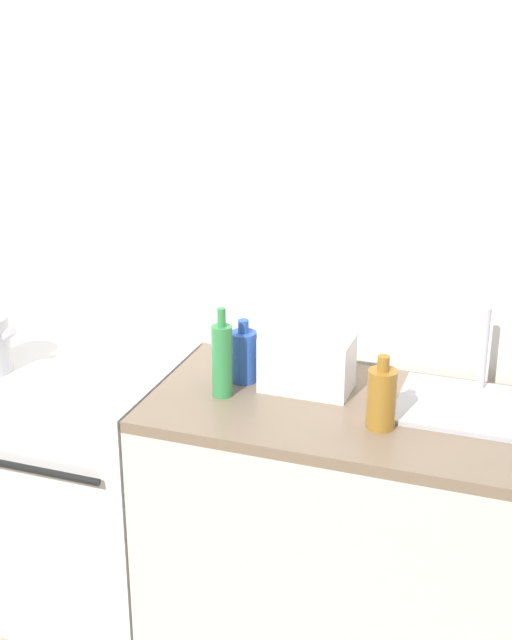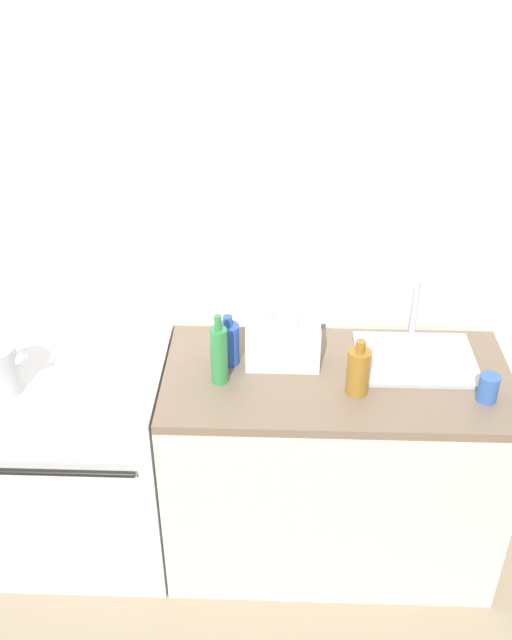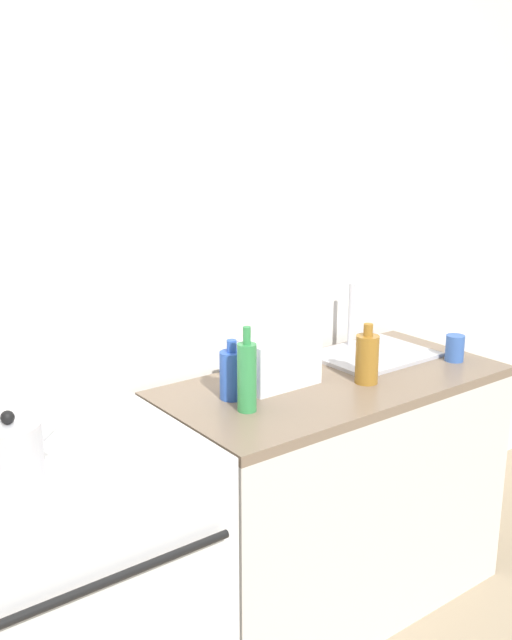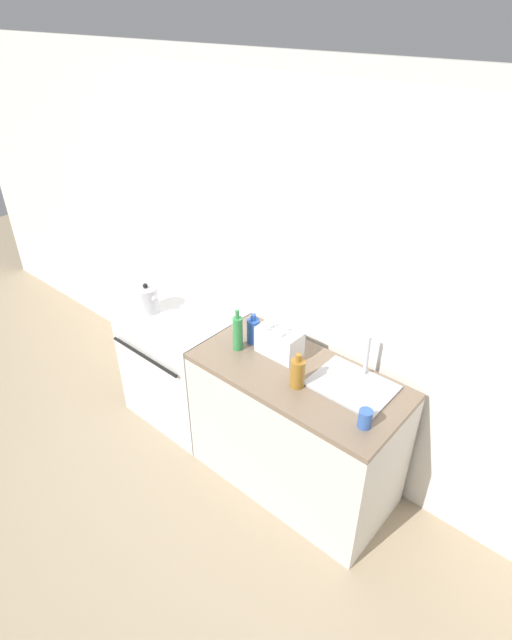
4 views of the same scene
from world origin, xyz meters
name	(u,v)px [view 3 (image 3 of 4)]	position (x,y,z in m)	size (l,w,h in m)	color
wall_back	(169,280)	(0.00, 0.71, 1.30)	(8.00, 0.05, 2.60)	silver
stove	(69,593)	(-0.60, 0.32, 0.48)	(0.80, 0.69, 0.93)	silver
counter_block	(332,492)	(0.47, 0.32, 0.47)	(1.32, 0.64, 0.93)	silver
kettle	(12,458)	(-0.77, 0.18, 1.03)	(0.20, 0.16, 0.22)	silver
toaster	(278,361)	(0.26, 0.40, 1.02)	(0.28, 0.16, 0.18)	white
sink_tray	(372,352)	(0.78, 0.43, 0.95)	(0.46, 0.35, 0.28)	#B7B7BC
bottle_blue	(232,374)	(0.05, 0.39, 1.02)	(0.08, 0.08, 0.21)	#2D56B7
bottle_amber	(367,358)	(0.53, 0.22, 1.02)	(0.08, 0.08, 0.22)	#9E6B23
bottle_green	(247,376)	(0.03, 0.27, 1.05)	(0.06, 0.06, 0.29)	#338C47
cup_blue	(455,348)	(1.00, 0.19, 0.98)	(0.07, 0.07, 0.11)	#3860B2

